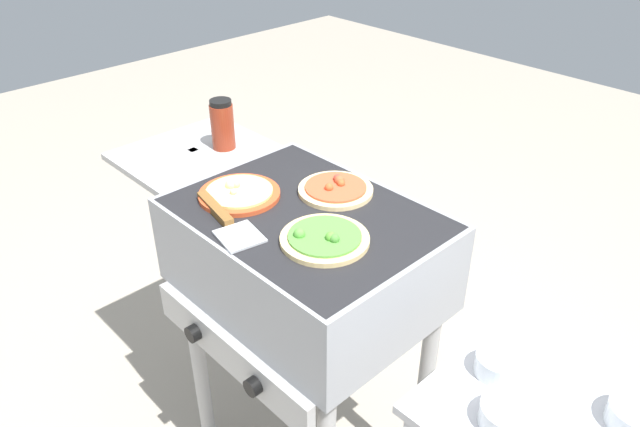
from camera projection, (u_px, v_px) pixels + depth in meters
The scene contains 9 objects.
grill at pixel (301, 260), 1.54m from camera, with size 0.96×0.53×0.90m.
pizza_veggie at pixel (324, 238), 1.34m from camera, with size 0.20×0.20×0.04m.
pizza_pepperoni at pixel (336, 189), 1.53m from camera, with size 0.19×0.19×0.04m.
pizza_cheese at pixel (239, 193), 1.52m from camera, with size 0.20×0.20×0.04m.
sauce_jar at pixel (222, 125), 1.73m from camera, with size 0.07×0.07×0.14m.
spatula at pixel (225, 220), 1.41m from camera, with size 0.27×0.11×0.02m.
topping_bowl_near at pixel (508, 416), 1.12m from camera, with size 0.11×0.11×0.04m.
topping_bowl_far at pixel (636, 417), 1.11m from camera, with size 0.11×0.11×0.04m.
topping_bowl_middle at pixel (498, 365), 1.22m from camera, with size 0.09×0.09×0.04m.
Camera 1 is at (0.92, -0.83, 1.66)m, focal length 34.19 mm.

